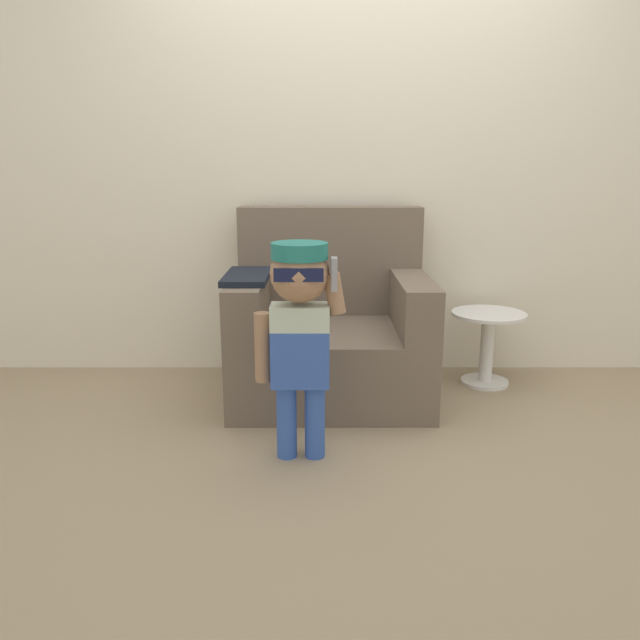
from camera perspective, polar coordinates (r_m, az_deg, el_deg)
ground_plane at (r=3.18m, az=4.09°, el=-8.25°), size 10.00×10.00×0.00m
wall_back at (r=3.67m, az=3.70°, el=15.46°), size 10.00×0.05×2.60m
armchair at (r=3.33m, az=1.16°, el=-1.04°), size 1.03×0.85×0.98m
person_child at (r=2.51m, az=-1.64°, el=0.22°), size 0.37×0.28×0.91m
side_table at (r=3.60m, az=15.29°, el=-1.85°), size 0.41×0.41×0.41m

